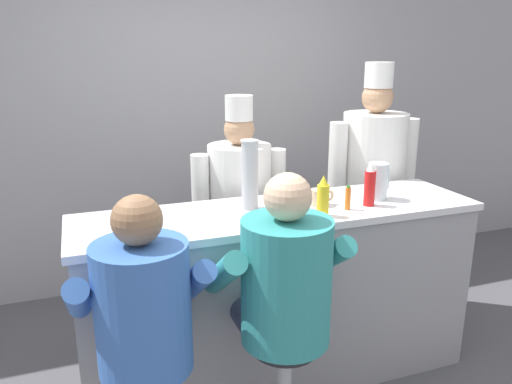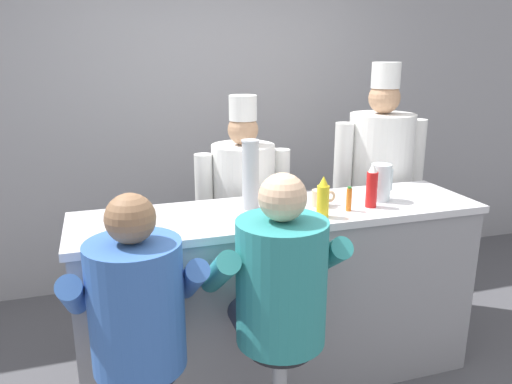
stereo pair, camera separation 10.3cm
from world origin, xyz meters
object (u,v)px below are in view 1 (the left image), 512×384
(ketchup_bottle_red, at_px, (370,185))
(mustard_bottle_yellow, at_px, (323,197))
(hot_sauce_bottle_orange, at_px, (348,198))
(cereal_bowl, at_px, (290,212))
(cup_stack_steel, at_px, (250,175))
(cook_in_whites_near, at_px, (240,208))
(diner_seated_teal, at_px, (283,286))
(coffee_mug_tan, at_px, (319,197))
(breakfast_plate, at_px, (134,230))
(diner_seated_blue, at_px, (143,314))
(water_pitcher_clear, at_px, (378,181))
(cook_in_whites_far, at_px, (372,178))

(ketchup_bottle_red, distance_m, mustard_bottle_yellow, 0.34)
(hot_sauce_bottle_orange, relative_size, cereal_bowl, 0.92)
(cup_stack_steel, relative_size, cook_in_whites_near, 0.24)
(hot_sauce_bottle_orange, height_order, cook_in_whites_near, cook_in_whites_near)
(diner_seated_teal, bearing_deg, coffee_mug_tan, 50.20)
(ketchup_bottle_red, height_order, cereal_bowl, ketchup_bottle_red)
(ketchup_bottle_red, distance_m, cereal_bowl, 0.50)
(mustard_bottle_yellow, relative_size, diner_seated_teal, 0.16)
(hot_sauce_bottle_orange, height_order, cup_stack_steel, cup_stack_steel)
(breakfast_plate, xyz_separation_m, diner_seated_blue, (-0.03, -0.43, -0.21))
(ketchup_bottle_red, distance_m, diner_seated_teal, 0.87)
(hot_sauce_bottle_orange, bearing_deg, cereal_bowl, 179.65)
(hot_sauce_bottle_orange, height_order, water_pitcher_clear, water_pitcher_clear)
(ketchup_bottle_red, bearing_deg, mustard_bottle_yellow, -166.66)
(hot_sauce_bottle_orange, height_order, cook_in_whites_far, cook_in_whites_far)
(cook_in_whites_near, relative_size, cook_in_whites_far, 0.90)
(diner_seated_blue, xyz_separation_m, cook_in_whites_far, (1.79, 1.13, 0.14))
(mustard_bottle_yellow, bearing_deg, cook_in_whites_far, 43.97)
(water_pitcher_clear, distance_m, cup_stack_steel, 0.77)
(mustard_bottle_yellow, relative_size, cereal_bowl, 1.50)
(cup_stack_steel, bearing_deg, ketchup_bottle_red, -15.05)
(cereal_bowl, relative_size, diner_seated_blue, 0.11)
(water_pitcher_clear, distance_m, cereal_bowl, 0.62)
(cereal_bowl, distance_m, diner_seated_teal, 0.50)
(ketchup_bottle_red, height_order, cup_stack_steel, cup_stack_steel)
(diner_seated_teal, distance_m, cook_in_whites_near, 1.10)
(mustard_bottle_yellow, xyz_separation_m, cook_in_whites_near, (-0.21, 0.74, -0.26))
(mustard_bottle_yellow, bearing_deg, breakfast_plate, 175.12)
(hot_sauce_bottle_orange, bearing_deg, water_pitcher_clear, 24.82)
(ketchup_bottle_red, distance_m, breakfast_plate, 1.29)
(diner_seated_blue, relative_size, diner_seated_teal, 0.98)
(mustard_bottle_yellow, distance_m, cup_stack_steel, 0.41)
(cereal_bowl, xyz_separation_m, cup_stack_steel, (-0.16, 0.20, 0.17))
(diner_seated_blue, height_order, diner_seated_teal, diner_seated_teal)
(coffee_mug_tan, distance_m, diner_seated_blue, 1.21)
(cook_in_whites_near, bearing_deg, ketchup_bottle_red, -50.64)
(water_pitcher_clear, bearing_deg, breakfast_plate, -176.22)
(mustard_bottle_yellow, bearing_deg, cook_in_whites_near, 106.15)
(diner_seated_blue, relative_size, cook_in_whites_far, 0.76)
(breakfast_plate, bearing_deg, diner_seated_blue, -94.04)
(diner_seated_teal, bearing_deg, mustard_bottle_yellow, 43.53)
(coffee_mug_tan, height_order, cook_in_whites_near, cook_in_whites_near)
(coffee_mug_tan, distance_m, cook_in_whites_near, 0.66)
(diner_seated_blue, bearing_deg, mustard_bottle_yellow, 19.64)
(water_pitcher_clear, relative_size, breakfast_plate, 0.78)
(hot_sauce_bottle_orange, xyz_separation_m, diner_seated_teal, (-0.55, -0.40, -0.24))
(ketchup_bottle_red, bearing_deg, diner_seated_teal, -148.44)
(breakfast_plate, height_order, coffee_mug_tan, coffee_mug_tan)
(coffee_mug_tan, xyz_separation_m, cup_stack_steel, (-0.39, 0.07, 0.15))
(mustard_bottle_yellow, xyz_separation_m, hot_sauce_bottle_orange, (0.18, 0.05, -0.04))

